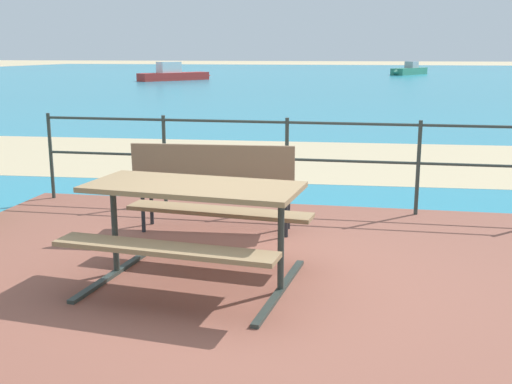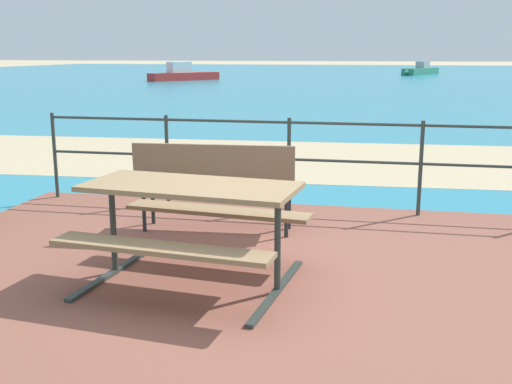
% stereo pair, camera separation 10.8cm
% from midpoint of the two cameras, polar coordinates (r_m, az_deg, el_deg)
% --- Properties ---
extents(ground_plane, '(240.00, 240.00, 0.00)m').
position_cam_midpoint_polar(ground_plane, '(5.10, -1.52, -8.62)').
color(ground_plane, tan).
extents(patio_paving, '(6.40, 5.20, 0.06)m').
position_cam_midpoint_polar(patio_paving, '(5.09, -1.53, -8.30)').
color(patio_paving, brown).
rests_on(patio_paving, ground).
extents(sea_water, '(90.00, 90.00, 0.01)m').
position_cam_midpoint_polar(sea_water, '(44.69, 9.44, 10.21)').
color(sea_water, teal).
rests_on(sea_water, ground).
extents(beach_strip, '(54.14, 6.82, 0.01)m').
position_cam_midpoint_polar(beach_strip, '(10.97, 5.19, 2.98)').
color(beach_strip, tan).
rests_on(beach_strip, ground).
extents(picnic_table, '(1.78, 1.53, 0.80)m').
position_cam_midpoint_polar(picnic_table, '(4.86, -6.35, -1.56)').
color(picnic_table, '#8C704C').
rests_on(picnic_table, patio_paving).
extents(park_bench, '(1.64, 0.51, 0.92)m').
position_cam_midpoint_polar(park_bench, '(6.22, -4.33, 1.19)').
color(park_bench, '#7A6047').
rests_on(park_bench, patio_paving).
extents(railing_fence, '(5.94, 0.04, 1.06)m').
position_cam_midpoint_polar(railing_fence, '(7.17, 2.41, 3.73)').
color(railing_fence, '#2D3833').
rests_on(railing_fence, patio_paving).
extents(boat_near, '(3.15, 5.14, 1.05)m').
position_cam_midpoint_polar(boat_near, '(53.09, 13.79, 10.76)').
color(boat_near, '#338466').
rests_on(boat_near, sea_water).
extents(boat_mid, '(3.92, 4.84, 1.20)m').
position_cam_midpoint_polar(boat_mid, '(41.56, -7.61, 10.63)').
color(boat_mid, red).
rests_on(boat_mid, sea_water).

